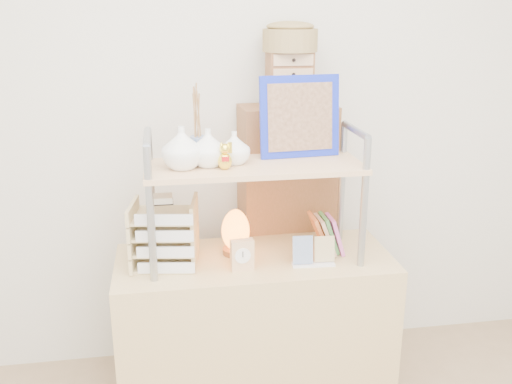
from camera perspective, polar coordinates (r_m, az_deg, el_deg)
room_shell at (r=1.49m, az=4.93°, el=14.35°), size 3.42×3.41×2.61m
desk at (r=2.68m, az=-0.14°, el=-13.91°), size 1.20×0.50×0.75m
cabinet at (r=2.90m, az=2.98°, el=-4.66°), size 0.46×0.26×1.35m
hutch at (r=2.36m, az=-1.54°, el=3.32°), size 0.90×0.34×0.77m
letter_tray at (r=2.42m, az=-9.09°, el=-4.49°), size 0.28×0.27×0.31m
salt_lamp at (r=2.50m, az=-2.07°, el=-3.96°), size 0.14×0.13×0.21m
desk_clock at (r=2.36m, az=-1.40°, el=-6.32°), size 0.10×0.05×0.13m
postcard_stand at (r=2.43m, az=5.74°, el=-6.45°), size 0.19×0.06×0.13m
drawer_chest at (r=2.68m, az=3.36°, el=11.18°), size 0.20×0.16×0.25m
woven_basket at (r=2.67m, az=3.42°, el=14.92°), size 0.25×0.25×0.10m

